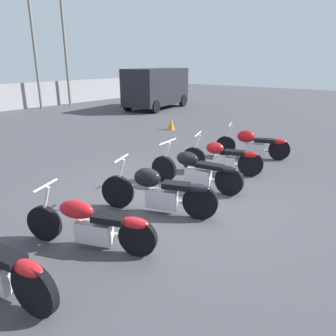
# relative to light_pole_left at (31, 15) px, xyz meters

# --- Properties ---
(ground_plane) EXTENTS (60.00, 60.00, 0.00)m
(ground_plane) POSITION_rel_light_pole_left_xyz_m (-5.91, -14.27, -5.04)
(ground_plane) COLOR #424247
(light_pole_left) EXTENTS (0.70, 0.35, 8.69)m
(light_pole_left) POSITION_rel_light_pole_left_xyz_m (0.00, 0.00, 0.00)
(light_pole_left) COLOR slate
(light_pole_left) RESTS_ON ground_plane
(light_pole_right) EXTENTS (0.70, 0.35, 8.70)m
(light_pole_right) POSITION_rel_light_pole_left_xyz_m (2.14, 0.15, 0.01)
(light_pole_right) COLOR slate
(light_pole_right) RESTS_ON ground_plane
(motorcycle_slot_1) EXTENTS (0.96, 1.99, 0.93)m
(motorcycle_slot_1) POSITION_rel_light_pole_left_xyz_m (-8.05, -14.40, -4.65)
(motorcycle_slot_1) COLOR black
(motorcycle_slot_1) RESTS_ON ground_plane
(motorcycle_slot_2) EXTENTS (0.95, 2.11, 1.00)m
(motorcycle_slot_2) POSITION_rel_light_pole_left_xyz_m (-6.53, -14.43, -4.60)
(motorcycle_slot_2) COLOR black
(motorcycle_slot_2) RESTS_ON ground_plane
(motorcycle_slot_3) EXTENTS (0.71, 2.19, 0.98)m
(motorcycle_slot_3) POSITION_rel_light_pole_left_xyz_m (-5.08, -14.29, -4.62)
(motorcycle_slot_3) COLOR black
(motorcycle_slot_3) RESTS_ON ground_plane
(motorcycle_slot_4) EXTENTS (0.92, 1.93, 0.97)m
(motorcycle_slot_4) POSITION_rel_light_pole_left_xyz_m (-3.83, -14.26, -4.64)
(motorcycle_slot_4) COLOR black
(motorcycle_slot_4) RESTS_ON ground_plane
(motorcycle_slot_5) EXTENTS (1.01, 1.97, 0.95)m
(motorcycle_slot_5) POSITION_rel_light_pole_left_xyz_m (-2.09, -14.25, -4.62)
(motorcycle_slot_5) COLOR black
(motorcycle_slot_5) RESTS_ON ground_plane
(parked_van) EXTENTS (4.74, 2.61, 2.28)m
(parked_van) POSITION_rel_light_pole_left_xyz_m (4.20, -5.39, -3.79)
(parked_van) COLOR black
(parked_van) RESTS_ON ground_plane
(traffic_cone_near) EXTENTS (0.28, 0.28, 0.48)m
(traffic_cone_near) POSITION_rel_light_pole_left_xyz_m (-0.27, -9.91, -4.80)
(traffic_cone_near) COLOR orange
(traffic_cone_near) RESTS_ON ground_plane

